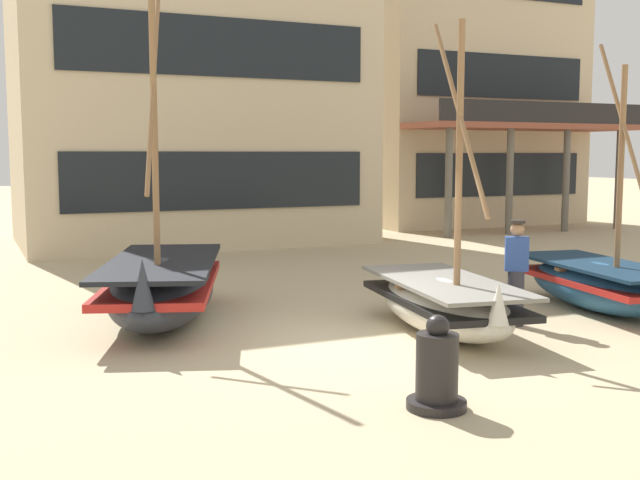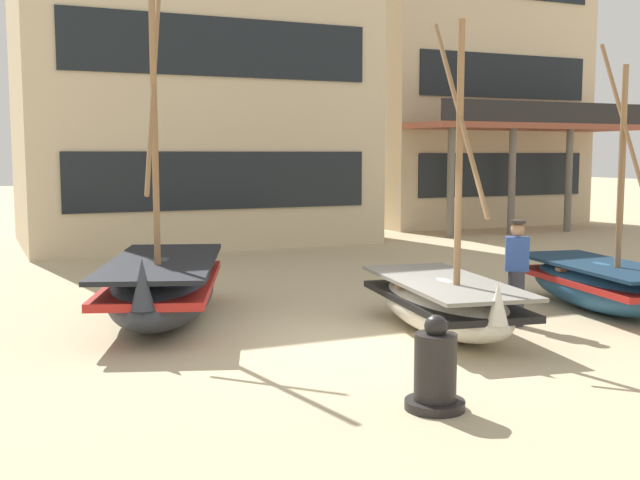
{
  "view_description": "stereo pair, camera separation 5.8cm",
  "coord_description": "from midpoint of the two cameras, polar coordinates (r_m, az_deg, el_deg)",
  "views": [
    {
      "loc": [
        -4.95,
        -9.88,
        2.73
      ],
      "look_at": [
        0.0,
        1.0,
        1.4
      ],
      "focal_mm": 43.91,
      "sensor_mm": 36.0,
      "label": 1
    },
    {
      "loc": [
        -4.89,
        -9.9,
        2.73
      ],
      "look_at": [
        0.0,
        1.0,
        1.4
      ],
      "focal_mm": 43.91,
      "sensor_mm": 36.0,
      "label": 2
    }
  ],
  "objects": [
    {
      "name": "ground_plane",
      "position": [
        11.38,
        2.23,
        -7.54
      ],
      "size": [
        120.0,
        120.0,
        0.0
      ],
      "primitive_type": "plane",
      "color": "tan"
    },
    {
      "name": "fishing_boat_near_left",
      "position": [
        12.1,
        9.18,
        -4.5
      ],
      "size": [
        2.02,
        3.77,
        4.69
      ],
      "color": "silver",
      "rests_on": "ground"
    },
    {
      "name": "fishing_boat_centre_large",
      "position": [
        12.96,
        -11.27,
        -3.35
      ],
      "size": [
        3.04,
        4.7,
        5.45
      ],
      "color": "#2D333D",
      "rests_on": "ground"
    },
    {
      "name": "fishing_boat_far_right",
      "position": [
        14.49,
        19.89,
        -3.01
      ],
      "size": [
        2.06,
        3.92,
        4.59
      ],
      "color": "#23517A",
      "rests_on": "ground"
    },
    {
      "name": "fisherman_by_hull",
      "position": [
        12.74,
        14.26,
        -2.41
      ],
      "size": [
        0.42,
        0.38,
        1.68
      ],
      "color": "#33333D",
      "rests_on": "ground"
    },
    {
      "name": "capstan_winch",
      "position": [
        8.55,
        8.59,
        -9.47
      ],
      "size": [
        0.65,
        0.65,
        1.03
      ],
      "color": "black",
      "rests_on": "ground"
    },
    {
      "name": "harbor_building_main",
      "position": [
        24.9,
        -9.33,
        12.8
      ],
      "size": [
        10.57,
        6.56,
        11.1
      ],
      "color": "beige",
      "rests_on": "ground"
    },
    {
      "name": "harbor_building_annex",
      "position": [
        31.52,
        10.6,
        11.2
      ],
      "size": [
        8.83,
        7.63,
        10.92
      ],
      "color": "beige",
      "rests_on": "ground"
    }
  ]
}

